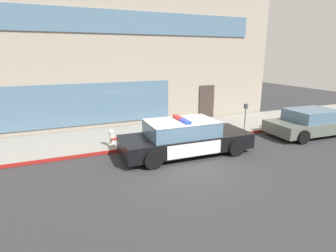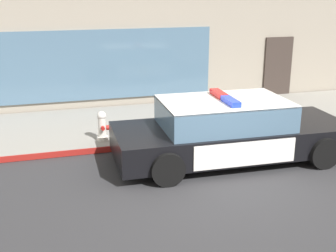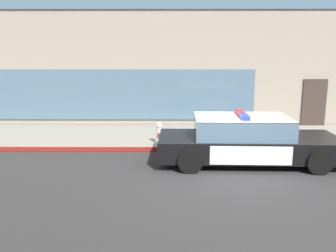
% 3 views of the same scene
% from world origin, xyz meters
% --- Properties ---
extents(ground, '(48.00, 48.00, 0.00)m').
position_xyz_m(ground, '(0.00, 0.00, 0.00)').
color(ground, '#303033').
extents(sidewalk, '(48.00, 3.53, 0.15)m').
position_xyz_m(sidewalk, '(0.00, 4.12, 0.07)').
color(sidewalk, gray).
rests_on(sidewalk, ground).
extents(curb_red_paint, '(28.80, 0.04, 0.14)m').
position_xyz_m(curb_red_paint, '(0.00, 2.34, 0.08)').
color(curb_red_paint, maroon).
rests_on(curb_red_paint, ground).
extents(storefront_building, '(21.05, 11.43, 7.54)m').
position_xyz_m(storefront_building, '(-1.91, 11.60, 3.77)').
color(storefront_building, gray).
rests_on(storefront_building, ground).
extents(police_cruiser, '(5.24, 2.25, 1.49)m').
position_xyz_m(police_cruiser, '(0.60, 1.18, 0.68)').
color(police_cruiser, black).
rests_on(police_cruiser, ground).
extents(fire_hydrant, '(0.34, 0.39, 0.73)m').
position_xyz_m(fire_hydrant, '(-1.99, 2.80, 0.50)').
color(fire_hydrant, silver).
rests_on(fire_hydrant, sidewalk).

